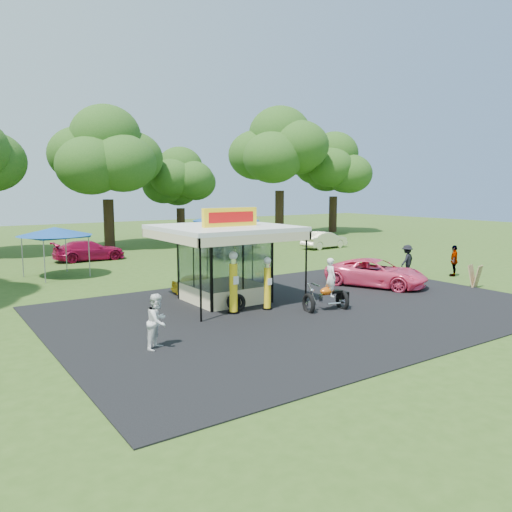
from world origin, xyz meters
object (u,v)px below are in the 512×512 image
object	(u,v)px
spectator_west	(158,321)
spectator_east_a	(407,260)
bg_car_e	(324,240)
tent_west	(55,232)
kiosk_car	(201,283)
bg_car_c	(225,246)
pink_sedan	(376,273)
spectator_east_b	(454,261)
bg_car_b	(89,250)
tent_east	(226,217)
gas_pump_left	(233,284)
motorcycle	(329,289)
gas_station_kiosk	(224,262)
gas_pump_right	(267,285)
bg_car_d	(228,239)
a_frame_sign	(475,276)

from	to	relation	value
spectator_west	spectator_east_a	xyz separation A→B (m)	(17.22, 4.29, 0.01)
bg_car_e	tent_west	bearing A→B (deg)	88.61
kiosk_car	bg_car_c	size ratio (longest dim) A/B	0.66
pink_sedan	bg_car_e	xyz separation A→B (m)	(8.91, 13.78, 0.00)
spectator_east_b	tent_west	world-z (taller)	tent_west
bg_car_b	tent_east	xyz separation A→B (m)	(8.28, -4.76, 2.29)
gas_pump_left	bg_car_b	bearing A→B (deg)	91.30
motorcycle	tent_west	size ratio (longest dim) A/B	0.56
spectator_east_b	tent_east	bearing A→B (deg)	-91.81
pink_sedan	spectator_east_b	world-z (taller)	spectator_east_b
gas_pump_left	bg_car_c	xyz separation A→B (m)	(8.73, 15.21, -0.49)
gas_station_kiosk	spectator_east_b	world-z (taller)	gas_station_kiosk
tent_west	gas_pump_right	bearing A→B (deg)	-67.99
spectator_west	spectator_east_a	bearing A→B (deg)	-24.90
bg_car_d	gas_station_kiosk	bearing A→B (deg)	163.40
tent_west	bg_car_b	bearing A→B (deg)	58.05
kiosk_car	spectator_east_a	bearing A→B (deg)	-101.28
gas_pump_right	gas_pump_left	bearing A→B (deg)	170.97
gas_pump_left	spectator_east_a	bearing A→B (deg)	8.42
spectator_east_b	gas_station_kiosk	bearing A→B (deg)	-37.42
spectator_east_b	bg_car_d	xyz separation A→B (m)	(-3.60, 19.03, -0.16)
gas_pump_left	tent_west	distance (m)	13.54
motorcycle	tent_west	distance (m)	16.49
gas_pump_right	spectator_east_b	size ratio (longest dim) A/B	1.24
gas_pump_left	a_frame_sign	xyz separation A→B (m)	(12.96, -2.33, -0.64)
gas_pump_right	bg_car_c	world-z (taller)	gas_pump_right
spectator_east_b	bg_car_c	size ratio (longest dim) A/B	0.42
gas_station_kiosk	bg_car_d	distance (m)	20.16
gas_pump_left	motorcycle	size ratio (longest dim) A/B	1.12
motorcycle	bg_car_b	xyz separation A→B (m)	(-3.94, 20.13, -0.18)
pink_sedan	spectator_west	world-z (taller)	spectator_west
gas_station_kiosk	spectator_east_b	distance (m)	14.29
gas_pump_left	bg_car_d	xyz separation A→B (m)	(11.39, 19.28, -0.48)
a_frame_sign	spectator_east_b	size ratio (longest dim) A/B	0.64
kiosk_car	bg_car_b	distance (m)	14.11
gas_station_kiosk	bg_car_c	distance (m)	15.30
tent_west	kiosk_car	bearing A→B (deg)	-61.41
kiosk_car	bg_car_e	world-z (taller)	bg_car_e
spectator_east_a	tent_west	size ratio (longest dim) A/B	0.44
gas_pump_left	bg_car_d	world-z (taller)	gas_pump_left
spectator_east_b	tent_east	distance (m)	15.30
spectator_west	bg_car_c	distance (m)	21.87
motorcycle	bg_car_b	size ratio (longest dim) A/B	0.47
bg_car_b	bg_car_d	distance (m)	11.84
motorcycle	tent_east	size ratio (longest dim) A/B	0.48
pink_sedan	spectator_west	xyz separation A→B (m)	(-13.28, -3.05, 0.18)
spectator_east_a	a_frame_sign	bearing A→B (deg)	76.53
gas_pump_right	a_frame_sign	world-z (taller)	gas_pump_right
gas_pump_right	bg_car_e	distance (m)	22.04
bg_car_e	bg_car_b	bearing A→B (deg)	72.47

